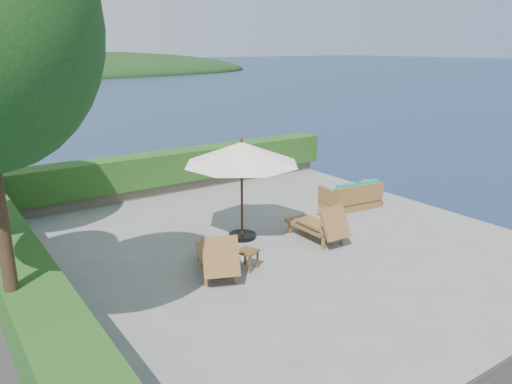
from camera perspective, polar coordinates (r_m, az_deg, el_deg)
ground at (r=12.42m, az=0.96°, el=-5.95°), size 12.00×12.00×0.00m
foundation at (r=13.09m, az=0.92°, el=-12.25°), size 12.00×12.00×3.00m
ocean at (r=13.84m, az=0.89°, el=-17.52°), size 600.00×600.00×0.00m
offshore_island at (r=152.86m, az=-23.05°, el=12.25°), size 126.00×57.60×12.60m
planter_wall_far at (r=16.99m, az=-10.06°, el=0.63°), size 12.00×0.60×0.36m
planter_wall_left at (r=10.45m, az=-25.47°, el=-11.11°), size 0.60×12.00×0.36m
hedge_far at (r=16.82m, az=-10.17°, el=2.83°), size 12.40×0.90×1.00m
hedge_left at (r=10.17m, az=-25.94°, el=-7.74°), size 0.90×12.40×1.00m
patio_umbrella at (r=12.17m, az=-1.66°, el=4.36°), size 3.38×3.38×2.59m
lounge_left at (r=10.71m, az=-4.44°, el=-7.26°), size 1.37×1.94×1.04m
lounge_right at (r=12.58m, az=7.28°, el=-3.72°), size 0.81×1.76×1.01m
side_table at (r=10.96m, az=-0.97°, el=-7.06°), size 0.55×0.55×0.44m
wicker_loveseat at (r=15.27m, az=10.86°, el=-0.59°), size 1.86×1.11×0.87m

